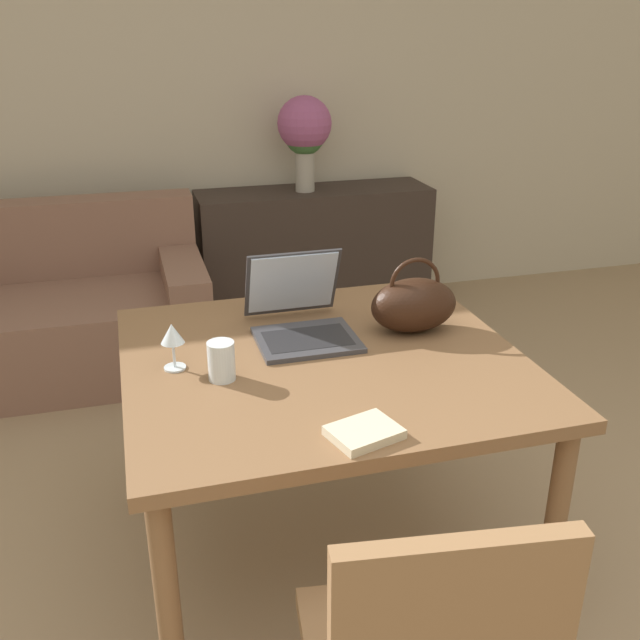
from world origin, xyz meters
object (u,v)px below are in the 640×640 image
at_px(drinking_glass, 221,361).
at_px(laptop, 300,312).
at_px(wine_glass, 172,337).
at_px(couch, 56,317).
at_px(flower_vase, 305,130).
at_px(handbag, 414,304).

bearing_deg(drinking_glass, laptop, 41.92).
distance_m(laptop, drinking_glass, 0.39).
bearing_deg(wine_glass, laptop, 21.15).
bearing_deg(wine_glass, couch, 105.91).
bearing_deg(couch, drinking_glass, -71.39).
bearing_deg(flower_vase, wine_glass, -114.06).
bearing_deg(flower_vase, drinking_glass, -110.33).
relative_size(couch, flower_vase, 2.79).
xyz_separation_m(laptop, handbag, (0.35, -0.09, 0.02)).
xyz_separation_m(couch, flower_vase, (1.42, 0.40, 0.82)).
bearing_deg(laptop, couch, 120.30).
bearing_deg(laptop, wine_glass, -158.85).
relative_size(laptop, flower_vase, 0.69).
height_order(couch, laptop, laptop).
relative_size(couch, laptop, 4.01).
bearing_deg(couch, flower_vase, 15.84).
height_order(laptop, drinking_glass, laptop).
relative_size(drinking_glass, flower_vase, 0.21).
xyz_separation_m(laptop, flower_vase, (0.52, 1.94, 0.29)).
bearing_deg(flower_vase, handbag, -94.79).
bearing_deg(couch, wine_glass, -74.09).
xyz_separation_m(couch, handbag, (1.25, -1.62, 0.56)).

